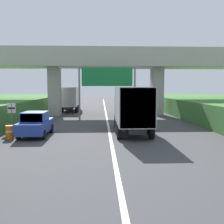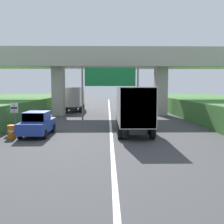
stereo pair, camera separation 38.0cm
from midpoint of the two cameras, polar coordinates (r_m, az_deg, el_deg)
The scene contains 9 objects.
lane_centre_stripe at distance 24.03m, azimuth 0.09°, elevation -2.59°, with size 0.20×100.22×0.01m, color white.
overpass_bridge at distance 31.44m, azimuth -0.16°, elevation 10.48°, with size 40.00×4.80×8.06m.
overhead_highway_sign at distance 26.02m, azimuth -0.00°, elevation 7.13°, with size 5.88×0.18×5.56m.
speed_limit_sign at distance 20.61m, azimuth -20.71°, elevation -0.17°, with size 0.60×0.08×2.23m.
truck_green at distance 18.85m, azimuth 5.33°, elevation 1.06°, with size 2.44×7.30×3.44m.
truck_orange at distance 36.94m, azimuth -8.15°, elevation 3.19°, with size 2.44×7.30×3.44m.
car_blue at distance 18.55m, azimuth -15.96°, elevation -2.55°, with size 1.86×4.10×1.72m.
construction_barrel_4 at distance 18.13m, azimuth -21.15°, elevation -4.17°, with size 0.57×0.57×0.90m.
construction_barrel_5 at distance 22.15m, azimuth -17.44°, elevation -2.35°, with size 0.57×0.57×0.90m.
Camera 2 is at (-0.23, 6.31, 3.38)m, focal length 40.45 mm.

